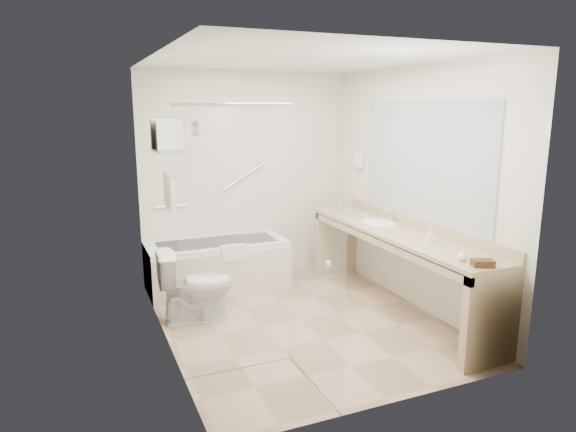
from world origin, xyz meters
name	(u,v)px	position (x,y,z in m)	size (l,w,h in m)	color
floor	(300,319)	(0.00, 0.00, 0.00)	(3.20, 3.20, 0.00)	tan
ceiling	(301,59)	(0.00, 0.00, 2.50)	(2.60, 3.20, 0.10)	silver
wall_back	(247,176)	(0.00, 1.60, 1.25)	(2.60, 0.10, 2.50)	beige
wall_front	(399,234)	(0.00, -1.60, 1.25)	(2.60, 0.10, 2.50)	beige
wall_left	(161,207)	(-1.30, 0.00, 1.25)	(0.10, 3.20, 2.50)	beige
wall_right	(414,188)	(1.30, 0.00, 1.25)	(0.10, 3.20, 2.50)	beige
bathtub	(217,264)	(-0.50, 1.24, 0.28)	(1.60, 0.73, 0.59)	silver
grab_bar_short	(171,206)	(-0.95, 1.56, 0.95)	(0.03, 0.03, 0.40)	silver
grab_bar_long	(244,176)	(-0.05, 1.56, 1.25)	(0.03, 0.03, 0.60)	silver
shower_enclosure	(274,246)	(-0.63, -0.93, 1.07)	(0.96, 0.91, 2.11)	silver
towel_shelf	(167,144)	(-1.17, 0.35, 1.75)	(0.24, 0.55, 0.81)	silver
vanity_counter	(397,251)	(1.02, -0.15, 0.64)	(0.55, 2.70, 0.95)	tan
sink	(379,225)	(1.05, 0.25, 0.82)	(0.40, 0.52, 0.14)	silver
faucet	(391,214)	(1.20, 0.25, 0.93)	(0.03, 0.03, 0.14)	silver
mirror	(423,161)	(1.29, -0.15, 1.55)	(0.02, 2.00, 1.20)	#A7ABB3
hairdryer_unit	(359,160)	(1.25, 1.05, 1.45)	(0.08, 0.10, 0.18)	white
toilet	(195,286)	(-0.95, 0.40, 0.36)	(0.41, 0.73, 0.72)	silver
amenity_basket	(483,263)	(0.95, -1.40, 0.88)	(0.16, 0.11, 0.05)	#472A19
soap_bottle_a	(430,240)	(1.00, -0.67, 0.88)	(0.06, 0.13, 0.06)	white
soap_bottle_b	(463,256)	(0.91, -1.22, 0.89)	(0.08, 0.10, 0.08)	white
water_bottle_left	(340,207)	(0.90, 0.85, 0.93)	(0.05, 0.05, 0.18)	silver
water_bottle_mid	(328,203)	(0.87, 1.10, 0.93)	(0.06, 0.06, 0.18)	silver
water_bottle_right	(332,203)	(0.92, 1.10, 0.93)	(0.05, 0.05, 0.17)	silver
drinking_glass_near	(365,217)	(0.95, 0.37, 0.90)	(0.07, 0.07, 0.10)	silver
drinking_glass_far	(349,213)	(0.90, 0.64, 0.89)	(0.06, 0.06, 0.08)	silver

